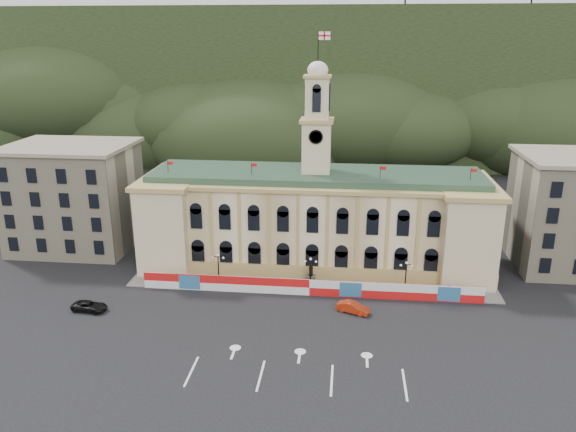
# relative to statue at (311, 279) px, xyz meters

# --- Properties ---
(ground) EXTENTS (260.00, 260.00, 0.00)m
(ground) POSITION_rel_statue_xyz_m (0.00, -18.00, -1.19)
(ground) COLOR black
(ground) RESTS_ON ground
(lane_markings) EXTENTS (26.00, 10.00, 0.02)m
(lane_markings) POSITION_rel_statue_xyz_m (0.00, -23.00, -1.18)
(lane_markings) COLOR white
(lane_markings) RESTS_ON ground
(hill_ridge) EXTENTS (230.00, 80.00, 64.00)m
(hill_ridge) POSITION_rel_statue_xyz_m (0.03, 103.99, 18.30)
(hill_ridge) COLOR black
(hill_ridge) RESTS_ON ground
(city_hall) EXTENTS (56.20, 17.60, 37.10)m
(city_hall) POSITION_rel_statue_xyz_m (0.00, 9.63, 6.66)
(city_hall) COLOR beige
(city_hall) RESTS_ON ground
(side_building_left) EXTENTS (21.00, 17.00, 18.60)m
(side_building_left) POSITION_rel_statue_xyz_m (-43.00, 12.93, 8.14)
(side_building_left) COLOR #B9AD8E
(side_building_left) RESTS_ON ground
(hoarding_fence) EXTENTS (50.00, 0.44, 2.50)m
(hoarding_fence) POSITION_rel_statue_xyz_m (0.06, -2.93, 0.06)
(hoarding_fence) COLOR red
(hoarding_fence) RESTS_ON ground
(pavement) EXTENTS (56.00, 5.50, 0.16)m
(pavement) POSITION_rel_statue_xyz_m (0.00, -0.25, -1.11)
(pavement) COLOR slate
(pavement) RESTS_ON ground
(statue) EXTENTS (1.40, 1.40, 3.72)m
(statue) POSITION_rel_statue_xyz_m (0.00, 0.00, 0.00)
(statue) COLOR #595651
(statue) RESTS_ON ground
(lamp_left) EXTENTS (1.96, 0.44, 5.15)m
(lamp_left) POSITION_rel_statue_xyz_m (-14.00, -1.00, 1.89)
(lamp_left) COLOR black
(lamp_left) RESTS_ON ground
(lamp_center) EXTENTS (1.96, 0.44, 5.15)m
(lamp_center) POSITION_rel_statue_xyz_m (0.00, -1.00, 1.89)
(lamp_center) COLOR black
(lamp_center) RESTS_ON ground
(lamp_right) EXTENTS (1.96, 0.44, 5.15)m
(lamp_right) POSITION_rel_statue_xyz_m (14.00, -1.00, 1.89)
(lamp_right) COLOR black
(lamp_right) RESTS_ON ground
(red_sedan) EXTENTS (4.73, 5.67, 1.51)m
(red_sedan) POSITION_rel_statue_xyz_m (6.35, -7.71, -0.43)
(red_sedan) COLOR #A6240B
(red_sedan) RESTS_ON ground
(black_suv) EXTENTS (3.34, 5.42, 1.37)m
(black_suv) POSITION_rel_statue_xyz_m (-30.00, -11.10, -0.50)
(black_suv) COLOR black
(black_suv) RESTS_ON ground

